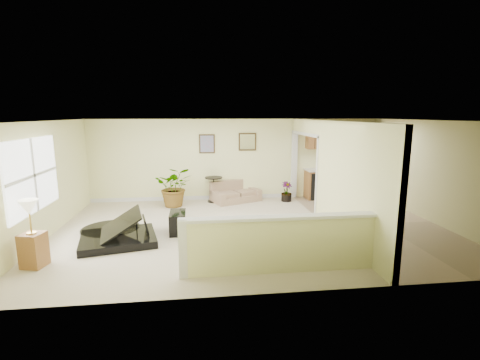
{
  "coord_description": "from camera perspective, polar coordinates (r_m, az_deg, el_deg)",
  "views": [
    {
      "loc": [
        -1.21,
        -7.7,
        2.64
      ],
      "look_at": [
        -0.24,
        0.4,
        1.09
      ],
      "focal_mm": 26.0,
      "sensor_mm": 36.0,
      "label": 1
    }
  ],
  "objects": [
    {
      "name": "floor",
      "position": [
        8.23,
        2.02,
        -7.97
      ],
      "size": [
        9.0,
        9.0,
        0.0
      ],
      "primitive_type": "plane",
      "color": "beige",
      "rests_on": "ground"
    },
    {
      "name": "back_wall",
      "position": [
        10.86,
        -0.37,
        3.39
      ],
      "size": [
        9.0,
        0.04,
        2.5
      ],
      "primitive_type": "cube",
      "color": "beige",
      "rests_on": "floor"
    },
    {
      "name": "front_wall",
      "position": [
        5.05,
        7.36,
        -5.34
      ],
      "size": [
        9.0,
        0.04,
        2.5
      ],
      "primitive_type": "cube",
      "color": "beige",
      "rests_on": "floor"
    },
    {
      "name": "left_wall",
      "position": [
        8.49,
        -29.51,
        -0.09
      ],
      "size": [
        0.04,
        6.0,
        2.5
      ],
      "primitive_type": "cube",
      "color": "beige",
      "rests_on": "floor"
    },
    {
      "name": "right_wall",
      "position": [
        9.69,
        29.4,
        1.1
      ],
      "size": [
        0.04,
        6.0,
        2.5
      ],
      "primitive_type": "cube",
      "color": "beige",
      "rests_on": "floor"
    },
    {
      "name": "ceiling",
      "position": [
        7.8,
        2.14,
        9.71
      ],
      "size": [
        9.0,
        6.0,
        0.04
      ],
      "primitive_type": "cube",
      "color": "silver",
      "rests_on": "back_wall"
    },
    {
      "name": "kitchen_vinyl",
      "position": [
        9.24,
        21.85,
        -6.64
      ],
      "size": [
        2.7,
        6.0,
        0.01
      ],
      "primitive_type": "cube",
      "color": "tan",
      "rests_on": "floor"
    },
    {
      "name": "interior_partition",
      "position": [
        8.62,
        13.71,
        0.95
      ],
      "size": [
        0.18,
        5.99,
        2.5
      ],
      "color": "beige",
      "rests_on": "floor"
    },
    {
      "name": "pony_half_wall",
      "position": [
        5.94,
        6.24,
        -10.24
      ],
      "size": [
        3.42,
        0.22,
        1.0
      ],
      "color": "beige",
      "rests_on": "floor"
    },
    {
      "name": "left_window",
      "position": [
        8.0,
        -30.9,
        0.65
      ],
      "size": [
        0.05,
        2.15,
        1.45
      ],
      "primitive_type": "cube",
      "color": "white",
      "rests_on": "left_wall"
    },
    {
      "name": "wall_art_left",
      "position": [
        10.71,
        -5.44,
        5.93
      ],
      "size": [
        0.48,
        0.04,
        0.58
      ],
      "color": "#3A2B15",
      "rests_on": "back_wall"
    },
    {
      "name": "wall_mirror",
      "position": [
        10.81,
        1.23,
        6.29
      ],
      "size": [
        0.55,
        0.04,
        0.55
      ],
      "color": "#3A2B15",
      "rests_on": "back_wall"
    },
    {
      "name": "kitchen_cabinets",
      "position": [
        11.46,
        15.85,
        1.45
      ],
      "size": [
        2.36,
        0.65,
        2.33
      ],
      "color": "olive",
      "rests_on": "floor"
    },
    {
      "name": "piano",
      "position": [
        7.77,
        -19.6,
        -5.2
      ],
      "size": [
        1.96,
        1.98,
        1.41
      ],
      "rotation": [
        0.0,
        0.0,
        0.22
      ],
      "color": "black",
      "rests_on": "floor"
    },
    {
      "name": "piano_bench",
      "position": [
        8.03,
        -10.16,
        -6.87
      ],
      "size": [
        0.36,
        0.71,
        0.47
      ],
      "primitive_type": "cube",
      "rotation": [
        0.0,
        0.0,
        0.01
      ],
      "color": "black",
      "rests_on": "floor"
    },
    {
      "name": "loveseat",
      "position": [
        10.71,
        -0.73,
        -1.82
      ],
      "size": [
        1.72,
        1.32,
        0.81
      ],
      "rotation": [
        0.0,
        0.0,
        0.4
      ],
      "color": "#9B7B62",
      "rests_on": "floor"
    },
    {
      "name": "accent_table",
      "position": [
        10.58,
        -4.35,
        -1.0
      ],
      "size": [
        0.53,
        0.53,
        0.77
      ],
      "color": "black",
      "rests_on": "floor"
    },
    {
      "name": "palm_plant",
      "position": [
        10.21,
        -10.64,
        -1.13
      ],
      "size": [
        1.06,
        0.92,
        1.16
      ],
      "color": "black",
      "rests_on": "floor"
    },
    {
      "name": "small_plant",
      "position": [
        10.79,
        7.63,
        -2.12
      ],
      "size": [
        0.42,
        0.42,
        0.6
      ],
      "color": "black",
      "rests_on": "floor"
    },
    {
      "name": "lamp_stand",
      "position": [
        7.11,
        -30.93,
        -8.27
      ],
      "size": [
        0.43,
        0.43,
        1.21
      ],
      "color": "olive",
      "rests_on": "floor"
    }
  ]
}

